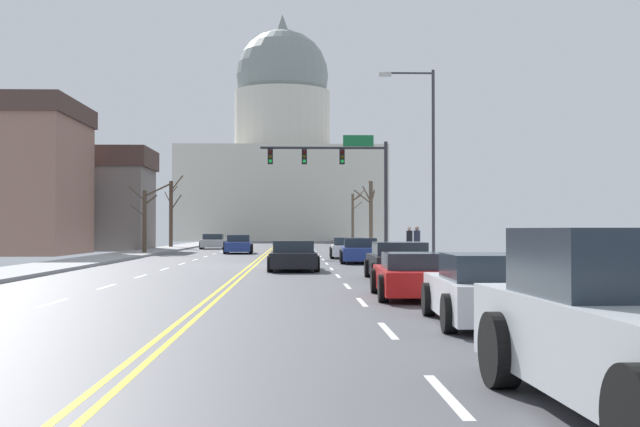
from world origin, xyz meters
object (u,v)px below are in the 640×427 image
object	(u,v)px
sedan_near_05	(489,291)
pedestrian_00	(417,241)
sedan_near_03	(399,262)
sedan_oncoming_00	(239,245)
sedan_near_04	(417,276)
sedan_near_01	(360,251)
street_lamp_right	(426,149)
sedan_near_02	(293,257)
signal_gantry	(342,168)
sedan_near_00	(348,248)
bicycle_parked	(419,254)
pedestrian_01	(409,240)
sedan_oncoming_01	(213,242)

from	to	relation	value
sedan_near_05	pedestrian_00	bearing A→B (deg)	84.02
sedan_near_03	sedan_oncoming_00	world-z (taller)	sedan_oncoming_00
sedan_near_03	sedan_near_04	distance (m)	6.99
sedan_near_01	pedestrian_00	size ratio (longest dim) A/B	2.56
street_lamp_right	sedan_near_02	distance (m)	8.37
signal_gantry	sedan_near_00	distance (m)	5.97
street_lamp_right	sedan_near_04	world-z (taller)	street_lamp_right
sedan_near_02	sedan_near_05	size ratio (longest dim) A/B	1.10
sedan_near_02	street_lamp_right	bearing A→B (deg)	29.70
sedan_near_00	sedan_oncoming_00	bearing A→B (deg)	126.25
sedan_near_00	sedan_oncoming_00	distance (m)	11.75
signal_gantry	sedan_near_01	size ratio (longest dim) A/B	1.82
street_lamp_right	bicycle_parked	world-z (taller)	street_lamp_right
sedan_near_04	sedan_near_02	bearing A→B (deg)	103.12
sedan_near_03	pedestrian_01	bearing A→B (deg)	80.82
signal_gantry	sedan_near_01	distance (m)	11.28
sedan_near_00	bicycle_parked	xyz separation A→B (m)	(2.76, -8.87, -0.08)
signal_gantry	street_lamp_right	world-z (taller)	street_lamp_right
street_lamp_right	pedestrian_00	distance (m)	6.81
pedestrian_00	bicycle_parked	xyz separation A→B (m)	(-0.49, -3.83, -0.59)
street_lamp_right	sedan_near_02	bearing A→B (deg)	-150.30
sedan_near_05	pedestrian_00	size ratio (longest dim) A/B	2.54
sedan_near_01	pedestrian_00	bearing A→B (deg)	29.22
pedestrian_01	sedan_near_02	bearing A→B (deg)	-119.05
sedan_near_01	sedan_near_04	world-z (taller)	sedan_near_01
bicycle_parked	sedan_oncoming_00	bearing A→B (deg)	117.89
sedan_near_03	sedan_oncoming_00	distance (m)	30.36
signal_gantry	street_lamp_right	bearing A→B (deg)	-77.63
sedan_near_02	sedan_oncoming_00	world-z (taller)	sedan_oncoming_00
sedan_near_00	sedan_near_04	world-z (taller)	sedan_near_00
signal_gantry	sedan_oncoming_00	world-z (taller)	signal_gantry
sedan_near_01	sedan_near_04	bearing A→B (deg)	-90.62
sedan_near_02	sedan_oncoming_00	distance (m)	23.60
sedan_near_02	bicycle_parked	bearing A→B (deg)	40.04
sedan_oncoming_01	pedestrian_00	distance (m)	30.67
sedan_near_05	street_lamp_right	bearing A→B (deg)	83.54
sedan_near_04	pedestrian_01	size ratio (longest dim) A/B	2.63
sedan_near_02	sedan_oncoming_01	size ratio (longest dim) A/B	1.10
sedan_oncoming_01	pedestrian_01	size ratio (longest dim) A/B	2.56
sedan_near_03	sedan_near_05	size ratio (longest dim) A/B	1.10
sedan_oncoming_01	pedestrian_00	xyz separation A→B (m)	(13.29, -27.64, 0.49)
street_lamp_right	sedan_near_04	bearing A→B (deg)	-100.03
sedan_oncoming_01	sedan_near_00	bearing A→B (deg)	-66.06
signal_gantry	sedan_oncoming_01	bearing A→B (deg)	117.25
sedan_oncoming_01	pedestrian_00	size ratio (longest dim) A/B	2.53
pedestrian_01	street_lamp_right	bearing A→B (deg)	-92.57
sedan_oncoming_00	pedestrian_01	distance (m)	15.62
sedan_oncoming_01	bicycle_parked	xyz separation A→B (m)	(12.79, -31.47, -0.11)
sedan_near_03	sedan_oncoming_00	size ratio (longest dim) A/B	1.00
sedan_near_00	bicycle_parked	size ratio (longest dim) A/B	2.43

